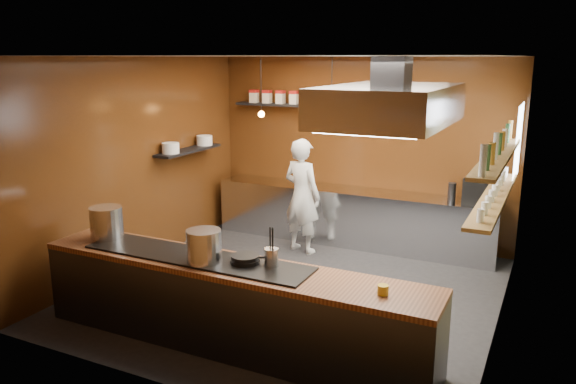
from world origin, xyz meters
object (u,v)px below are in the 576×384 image
Objects in this scene: stockpot_small at (204,246)px; chef at (302,196)px; extractor_hood at (390,104)px; espresso_machine at (480,191)px; stockpot_large at (107,222)px.

chef is (-0.35, 3.16, -0.21)m from stockpot_small.
stockpot_small is at bearing -139.54° from extractor_hood.
stockpot_large is at bearing -120.88° from espresso_machine.
extractor_hood is 2.97m from espresso_machine.
stockpot_small is (-1.52, -1.30, -1.40)m from extractor_hood.
stockpot_small is at bearing -6.55° from stockpot_large.
stockpot_large is 5.17m from espresso_machine.
espresso_machine is 2.63m from chef.
stockpot_large is 3.21m from chef.
extractor_hood is at bearing 40.46° from stockpot_small.
extractor_hood is at bearing 20.66° from stockpot_large.
espresso_machine is at bearing 60.17° from stockpot_small.
extractor_hood is 5.32× the size of stockpot_large.
extractor_hood reaches higher than stockpot_small.
stockpot_small is 3.19m from chef.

